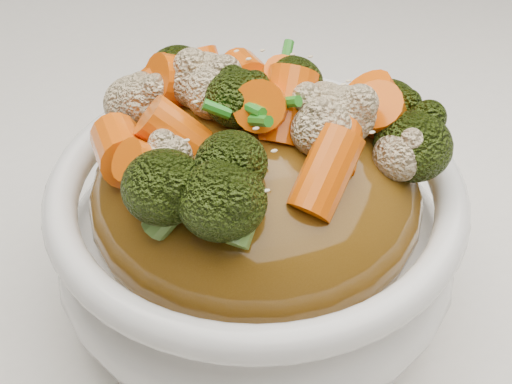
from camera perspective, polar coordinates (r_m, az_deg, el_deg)
name	(u,v)px	position (r m, az deg, el deg)	size (l,w,h in m)	color
tablecloth	(272,234)	(0.53, 1.19, -3.04)	(1.20, 0.80, 0.04)	white
bowl	(256,237)	(0.43, 0.00, -3.30)	(0.22, 0.22, 0.09)	white
sauce_base	(256,196)	(0.41, 0.00, -0.32)	(0.17, 0.17, 0.10)	brown
carrots	(256,96)	(0.37, 0.00, 6.98)	(0.17, 0.17, 0.05)	#EF5E07
broccoli	(256,98)	(0.37, 0.00, 6.86)	(0.17, 0.17, 0.04)	black
cauliflower	(256,102)	(0.38, 0.00, 6.60)	(0.17, 0.17, 0.04)	beige
scallions	(256,94)	(0.37, 0.00, 7.11)	(0.13, 0.13, 0.02)	#237C1C
sesame_seeds	(256,94)	(0.37, 0.00, 7.11)	(0.16, 0.16, 0.01)	beige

